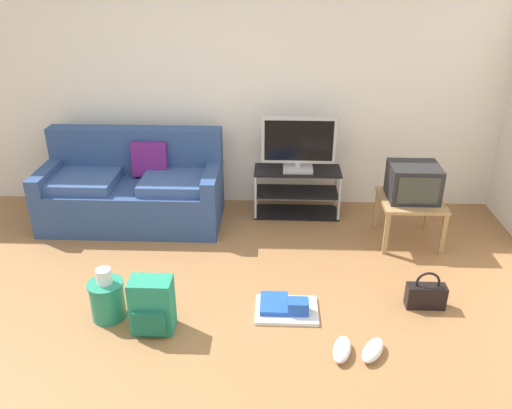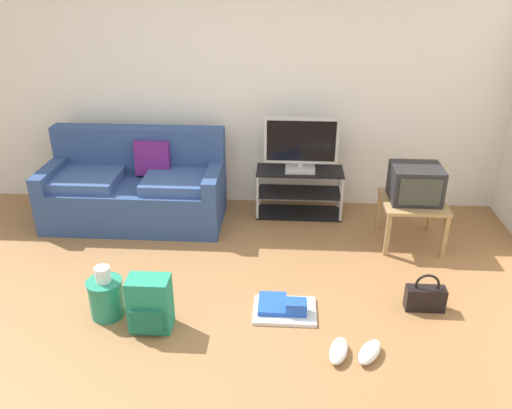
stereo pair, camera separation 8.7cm
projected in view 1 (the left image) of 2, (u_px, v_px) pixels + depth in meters
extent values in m
cube|color=olive|center=(186.00, 341.00, 3.74)|extent=(9.00, 9.80, 0.02)
cube|color=silver|center=(216.00, 81.00, 5.36)|extent=(9.00, 0.10, 2.70)
cube|color=navy|center=(133.00, 203.00, 5.31)|extent=(1.80, 0.83, 0.44)
cube|color=navy|center=(136.00, 150.00, 5.39)|extent=(1.80, 0.20, 0.49)
cube|color=navy|center=(49.00, 174.00, 5.21)|extent=(0.14, 0.83, 0.17)
cube|color=navy|center=(212.00, 177.00, 5.15)|extent=(0.14, 0.83, 0.17)
cube|color=#365289|center=(80.00, 181.00, 5.16)|extent=(0.72, 0.58, 0.10)
cube|color=#365289|center=(178.00, 182.00, 5.12)|extent=(0.72, 0.58, 0.10)
cube|color=#661E70|center=(150.00, 159.00, 5.30)|extent=(0.36, 0.16, 0.37)
cube|color=black|center=(298.00, 171.00, 5.37)|extent=(0.90, 0.37, 0.02)
cube|color=black|center=(297.00, 192.00, 5.48)|extent=(0.87, 0.35, 0.02)
cube|color=black|center=(296.00, 212.00, 5.58)|extent=(0.90, 0.37, 0.02)
cylinder|color=#B7B7BC|center=(255.00, 198.00, 5.34)|extent=(0.03, 0.03, 0.51)
cylinder|color=#B7B7BC|center=(339.00, 199.00, 5.31)|extent=(0.03, 0.03, 0.51)
cylinder|color=#B7B7BC|center=(257.00, 185.00, 5.65)|extent=(0.03, 0.03, 0.51)
cylinder|color=#B7B7BC|center=(336.00, 186.00, 5.61)|extent=(0.03, 0.03, 0.51)
cube|color=#B2B2B7|center=(298.00, 168.00, 5.34)|extent=(0.31, 0.22, 0.05)
cube|color=#B2B2B7|center=(298.00, 164.00, 5.32)|extent=(0.05, 0.04, 0.04)
cube|color=#B2B2B7|center=(299.00, 140.00, 5.21)|extent=(0.75, 0.04, 0.48)
cube|color=black|center=(299.00, 141.00, 5.19)|extent=(0.69, 0.01, 0.42)
cube|color=#9E7A4C|center=(411.00, 200.00, 4.87)|extent=(0.58, 0.58, 0.03)
cube|color=#9E7A4C|center=(386.00, 234.00, 4.74)|extent=(0.04, 0.04, 0.41)
cube|color=#9E7A4C|center=(443.00, 235.00, 4.72)|extent=(0.04, 0.04, 0.41)
cube|color=#9E7A4C|center=(377.00, 209.00, 5.21)|extent=(0.04, 0.04, 0.41)
cube|color=#9E7A4C|center=(428.00, 210.00, 5.19)|extent=(0.04, 0.04, 0.41)
cube|color=#232326|center=(413.00, 182.00, 4.81)|extent=(0.45, 0.40, 0.33)
cube|color=#333833|center=(419.00, 191.00, 4.63)|extent=(0.37, 0.01, 0.26)
cube|color=#238466|center=(152.00, 305.00, 3.75)|extent=(0.31, 0.19, 0.43)
cube|color=#1A634C|center=(150.00, 323.00, 3.69)|extent=(0.23, 0.04, 0.19)
cylinder|color=#1A634C|center=(144.00, 293.00, 3.85)|extent=(0.04, 0.04, 0.34)
cylinder|color=#1A634C|center=(167.00, 293.00, 3.85)|extent=(0.04, 0.04, 0.34)
cube|color=black|center=(426.00, 296.00, 4.05)|extent=(0.30, 0.11, 0.20)
torus|color=black|center=(428.00, 283.00, 3.99)|extent=(0.19, 0.02, 0.19)
cylinder|color=#238466|center=(107.00, 300.00, 3.91)|extent=(0.26, 0.26, 0.31)
cylinder|color=#238466|center=(105.00, 284.00, 3.84)|extent=(0.27, 0.27, 0.02)
cylinder|color=white|center=(104.00, 277.00, 3.82)|extent=(0.11, 0.11, 0.14)
ellipsoid|color=white|center=(342.00, 349.00, 3.57)|extent=(0.19, 0.30, 0.09)
ellipsoid|color=white|center=(373.00, 350.00, 3.57)|extent=(0.24, 0.30, 0.09)
cube|color=silver|center=(287.00, 310.00, 4.02)|extent=(0.49, 0.36, 0.03)
cube|color=blue|center=(298.00, 307.00, 3.95)|extent=(0.16, 0.12, 0.11)
cube|color=blue|center=(274.00, 303.00, 4.04)|extent=(0.22, 0.28, 0.04)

